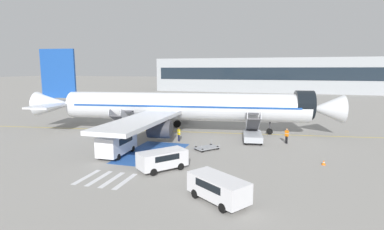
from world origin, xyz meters
The scene contains 19 objects.
ground_plane centered at (0.00, 0.00, 0.00)m, with size 600.00×600.00×0.00m, color gray.
apron_leadline_yellow centered at (-0.42, 0.43, 0.00)m, with size 0.20×78.11×0.01m, color gold.
apron_stand_patch_blue centered at (-0.42, -10.95, 0.00)m, with size 5.52×9.42×0.01m, color #2856A8.
apron_walkway_bar_0 centered at (-2.82, -19.22, 0.00)m, with size 0.44×3.60×0.01m, color silver.
apron_walkway_bar_1 centered at (-1.62, -19.22, 0.00)m, with size 0.44×3.60×0.01m, color silver.
apron_walkway_bar_2 centered at (-0.42, -19.22, 0.00)m, with size 0.44×3.60×0.01m, color silver.
apron_walkway_bar_3 centered at (0.78, -19.22, 0.00)m, with size 0.44×3.60×0.01m, color silver.
airliner centered at (-1.11, 0.33, 3.69)m, with size 44.20×34.14×11.88m.
boarding_stairs_forward centered at (9.48, -2.74, 1.00)m, with size 2.83×5.44×4.08m.
boarding_stairs_aft centered at (-7.42, -5.04, 1.00)m, with size 2.83×5.44×4.05m.
fuel_tanker centered at (-10.00, 21.20, 1.84)m, with size 9.64×3.62×3.61m.
service_van_0 centered at (-3.63, -12.74, 1.35)m, with size 2.15×5.21×2.27m.
service_van_1 centered at (8.67, -20.80, 1.06)m, with size 4.75×4.16×1.73m.
service_van_2 centered at (2.64, -15.82, 1.07)m, with size 4.26×4.54×1.75m.
baggage_cart centered at (4.90, -8.11, 0.26)m, with size 2.84×2.95×0.87m.
ground_crew_0 centered at (0.62, -5.19, 1.01)m, with size 0.47×0.47×1.74m.
ground_crew_1 centered at (13.53, -2.69, 1.08)m, with size 0.48×0.44×1.86m.
traffic_cone_0 centered at (16.72, -10.29, 0.23)m, with size 0.41×0.41×0.45m.
terminal_building centered at (10.73, 81.86, 6.57)m, with size 93.79×12.10×13.13m.
Camera 1 is at (12.31, -39.81, 8.94)m, focal length 28.00 mm.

